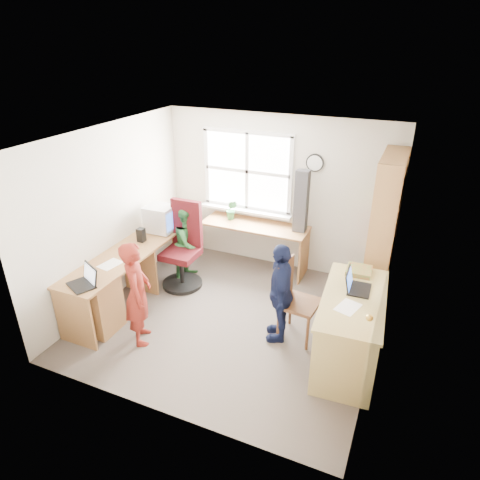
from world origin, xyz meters
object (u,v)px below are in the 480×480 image
at_px(laptop_right, 355,285).
at_px(potted_plant, 232,210).
at_px(crt_monitor, 160,219).
at_px(person_green, 189,243).
at_px(cd_tower, 301,201).
at_px(bookshelf, 383,237).
at_px(person_navy, 280,293).
at_px(right_desk, 352,315).
at_px(wooden_chair, 294,297).
at_px(swivel_chair, 184,250).
at_px(l_desk, 135,279).
at_px(person_red, 138,293).
at_px(laptop_left, 85,281).

height_order(laptop_right, potted_plant, potted_plant).
xyz_separation_m(crt_monitor, person_green, (0.40, 0.11, -0.37)).
height_order(cd_tower, potted_plant, cd_tower).
xyz_separation_m(bookshelf, person_navy, (-0.97, -1.29, -0.36)).
distance_m(right_desk, wooden_chair, 0.74).
bearing_deg(swivel_chair, person_navy, -21.68).
relative_size(right_desk, person_green, 1.29).
bearing_deg(potted_plant, l_desk, -109.98).
relative_size(right_desk, wooden_chair, 1.47).
bearing_deg(crt_monitor, right_desk, -16.00).
height_order(potted_plant, person_navy, person_navy).
bearing_deg(person_red, bookshelf, -82.23).
distance_m(right_desk, person_green, 2.74).
distance_m(laptop_right, person_navy, 0.87).
height_order(l_desk, wooden_chair, wooden_chair).
distance_m(bookshelf, swivel_chair, 2.80).
height_order(right_desk, person_green, person_green).
relative_size(wooden_chair, cd_tower, 1.08).
xyz_separation_m(cd_tower, person_navy, (0.23, -1.58, -0.58)).
bearing_deg(laptop_right, right_desk, -173.52).
bearing_deg(laptop_right, person_green, 71.43).
relative_size(swivel_chair, person_green, 1.11).
bearing_deg(laptop_left, person_red, 44.18).
relative_size(l_desk, person_red, 2.23).
relative_size(wooden_chair, person_green, 0.88).
distance_m(wooden_chair, person_navy, 0.20).
bearing_deg(laptop_left, laptop_right, 44.72).
relative_size(l_desk, cd_tower, 3.16).
bearing_deg(cd_tower, right_desk, -55.94).
bearing_deg(swivel_chair, laptop_right, -13.00).
distance_m(laptop_left, laptop_right, 3.11).
xyz_separation_m(bookshelf, swivel_chair, (-2.69, -0.63, -0.45)).
distance_m(bookshelf, potted_plant, 2.34).
bearing_deg(right_desk, bookshelf, 81.10).
xyz_separation_m(l_desk, person_red, (0.45, -0.53, 0.20)).
relative_size(laptop_left, person_green, 0.37).
bearing_deg(laptop_left, cd_tower, 78.71).
xyz_separation_m(person_red, person_green, (-0.20, 1.56, -0.08)).
relative_size(swivel_chair, cd_tower, 1.37).
distance_m(l_desk, wooden_chair, 2.15).
bearing_deg(person_red, swivel_chair, -23.23).
height_order(wooden_chair, laptop_right, laptop_right).
relative_size(bookshelf, wooden_chair, 2.08).
bearing_deg(potted_plant, person_green, -118.13).
height_order(cd_tower, person_green, cd_tower).
xyz_separation_m(l_desk, wooden_chair, (2.12, 0.29, 0.09)).
distance_m(wooden_chair, laptop_left, 2.49).
bearing_deg(person_navy, swivel_chair, -127.84).
bearing_deg(cd_tower, laptop_left, -126.41).
bearing_deg(laptop_left, swivel_chair, 101.40).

